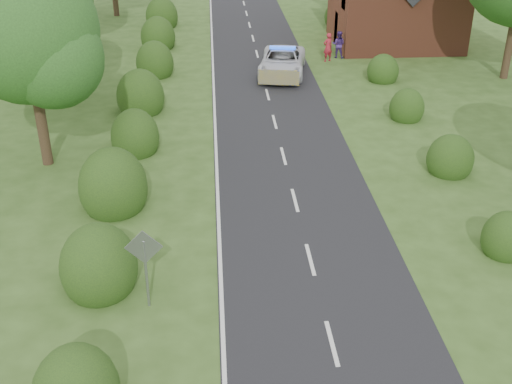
{
  "coord_description": "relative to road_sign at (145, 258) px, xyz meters",
  "views": [
    {
      "loc": [
        -2.95,
        -13.06,
        11.6
      ],
      "look_at": [
        -1.59,
        6.35,
        1.3
      ],
      "focal_mm": 45.0,
      "sensor_mm": 36.0,
      "label": 1
    }
  ],
  "objects": [
    {
      "name": "tree_left_b",
      "position": [
        -6.25,
        17.86,
        3.39
      ],
      "size": [
        5.74,
        5.6,
        8.07
      ],
      "color": "#332316",
      "rests_on": "ground"
    },
    {
      "name": "road_sign",
      "position": [
        0.0,
        0.0,
        0.0
      ],
      "size": [
        1.06,
        0.08,
        2.53
      ],
      "color": "gray",
      "rests_on": "ground"
    },
    {
      "name": "pedestrian_purple",
      "position": [
        10.11,
        24.84,
        -0.81
      ],
      "size": [
        1.0,
        0.89,
        1.7
      ],
      "primitive_type": "imported",
      "rotation": [
        0.0,
        0.0,
        2.78
      ],
      "color": "#472A7A",
      "rests_on": "ground"
    },
    {
      "name": "ground",
      "position": [
        5.0,
        -2.0,
        -1.65
      ],
      "size": [
        120.0,
        120.0,
        0.0
      ],
      "primitive_type": "plane",
      "color": "#34501D"
    },
    {
      "name": "tree_left_a",
      "position": [
        -4.75,
        9.86,
        3.69
      ],
      "size": [
        5.74,
        5.6,
        8.38
      ],
      "color": "#332316",
      "rests_on": "ground"
    },
    {
      "name": "police_van",
      "position": [
        6.18,
        21.58,
        -0.89
      ],
      "size": [
        3.45,
        5.86,
        1.67
      ],
      "rotation": [
        0.0,
        0.0,
        -0.18
      ],
      "color": "silver",
      "rests_on": "ground"
    },
    {
      "name": "pedestrian_red",
      "position": [
        9.3,
        24.08,
        -0.76
      ],
      "size": [
        0.77,
        0.66,
        1.79
      ],
      "primitive_type": "imported",
      "rotation": [
        0.0,
        0.0,
        3.57
      ],
      "color": "#AD2131",
      "rests_on": "ground"
    },
    {
      "name": "road_markings",
      "position": [
        3.4,
        10.93,
        -1.63
      ],
      "size": [
        4.96,
        70.0,
        0.01
      ],
      "color": "white",
      "rests_on": "road"
    },
    {
      "name": "hedgerow_left",
      "position": [
        -1.51,
        9.69,
        -0.91
      ],
      "size": [
        2.75,
        50.41,
        3.0
      ],
      "color": "#213C18",
      "rests_on": "ground"
    },
    {
      "name": "road",
      "position": [
        5.0,
        13.0,
        -1.64
      ],
      "size": [
        6.0,
        70.0,
        0.02
      ],
      "primitive_type": "cube",
      "color": "black",
      "rests_on": "ground"
    },
    {
      "name": "hedgerow_right",
      "position": [
        11.6,
        9.21,
        -1.1
      ],
      "size": [
        2.1,
        45.78,
        2.1
      ],
      "color": "#213C18",
      "rests_on": "ground"
    }
  ]
}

